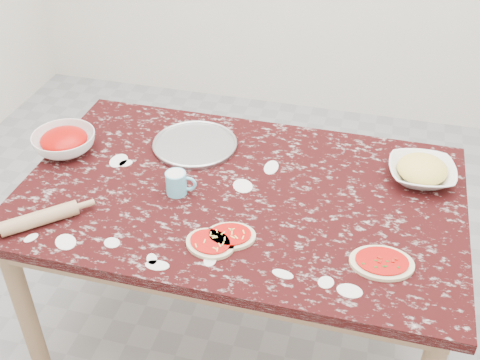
% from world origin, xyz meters
% --- Properties ---
extents(ground, '(4.00, 4.00, 0.00)m').
position_xyz_m(ground, '(0.00, 0.00, 0.00)').
color(ground, gray).
extents(worktable, '(1.60, 1.00, 0.75)m').
position_xyz_m(worktable, '(0.00, 0.00, 0.67)').
color(worktable, black).
rests_on(worktable, ground).
extents(pizza_tray, '(0.39, 0.39, 0.01)m').
position_xyz_m(pizza_tray, '(-0.25, 0.24, 0.76)').
color(pizza_tray, '#B2B2B7').
rests_on(pizza_tray, worktable).
extents(sauce_bowl, '(0.32, 0.32, 0.08)m').
position_xyz_m(sauce_bowl, '(-0.74, 0.08, 0.79)').
color(sauce_bowl, white).
rests_on(sauce_bowl, worktable).
extents(cheese_bowl, '(0.27, 0.27, 0.06)m').
position_xyz_m(cheese_bowl, '(0.63, 0.24, 0.78)').
color(cheese_bowl, white).
rests_on(cheese_bowl, worktable).
extents(flour_mug, '(0.11, 0.08, 0.09)m').
position_xyz_m(flour_mug, '(-0.22, -0.07, 0.80)').
color(flour_mug, '#68C7E5').
rests_on(flour_mug, worktable).
extents(pizza_left, '(0.20, 0.18, 0.02)m').
position_xyz_m(pizza_left, '(0.03, -0.25, 0.76)').
color(pizza_left, beige).
rests_on(pizza_left, worktable).
extents(pizza_mid, '(0.19, 0.17, 0.02)m').
position_xyz_m(pizza_mid, '(-0.02, -0.30, 0.76)').
color(pizza_mid, beige).
rests_on(pizza_mid, worktable).
extents(pizza_right, '(0.22, 0.18, 0.02)m').
position_xyz_m(pizza_right, '(0.53, -0.25, 0.76)').
color(pizza_right, beige).
rests_on(pizza_right, worktable).
extents(rolling_pin, '(0.22, 0.21, 0.05)m').
position_xyz_m(rolling_pin, '(-0.61, -0.35, 0.78)').
color(rolling_pin, tan).
rests_on(rolling_pin, worktable).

